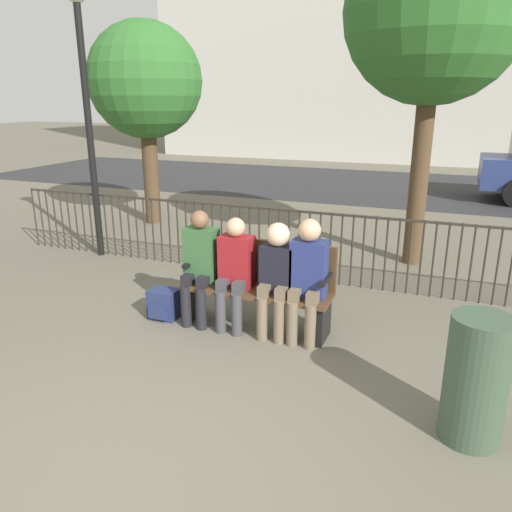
{
  "coord_description": "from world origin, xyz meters",
  "views": [
    {
      "loc": [
        1.75,
        -2.12,
        2.32
      ],
      "look_at": [
        0.0,
        2.35,
        0.8
      ],
      "focal_mm": 35.0,
      "sensor_mm": 36.0,
      "label": 1
    }
  ],
  "objects_px": {
    "backpack": "(164,304)",
    "tree_1": "(145,82)",
    "seated_person_2": "(277,272)",
    "seated_person_3": "(307,274)",
    "tree_0": "(435,13)",
    "seated_person_1": "(235,268)",
    "park_bench": "(259,282)",
    "lamp_post": "(85,84)",
    "trash_bin": "(476,380)",
    "seated_person_0": "(200,262)"
  },
  "relations": [
    {
      "from": "seated_person_0",
      "to": "lamp_post",
      "type": "relative_size",
      "value": 0.32
    },
    {
      "from": "seated_person_0",
      "to": "lamp_post",
      "type": "xyz_separation_m",
      "value": [
        -2.58,
        1.59,
        1.83
      ]
    },
    {
      "from": "seated_person_1",
      "to": "seated_person_3",
      "type": "height_order",
      "value": "seated_person_3"
    },
    {
      "from": "seated_person_2",
      "to": "tree_1",
      "type": "height_order",
      "value": "tree_1"
    },
    {
      "from": "backpack",
      "to": "tree_0",
      "type": "bearing_deg",
      "value": 51.97
    },
    {
      "from": "park_bench",
      "to": "backpack",
      "type": "xyz_separation_m",
      "value": [
        -1.04,
        -0.2,
        -0.33
      ]
    },
    {
      "from": "backpack",
      "to": "tree_1",
      "type": "bearing_deg",
      "value": 123.91
    },
    {
      "from": "backpack",
      "to": "trash_bin",
      "type": "relative_size",
      "value": 0.35
    },
    {
      "from": "seated_person_2",
      "to": "lamp_post",
      "type": "bearing_deg",
      "value": 155.07
    },
    {
      "from": "seated_person_3",
      "to": "tree_0",
      "type": "xyz_separation_m",
      "value": [
        0.77,
        2.96,
        2.67
      ]
    },
    {
      "from": "seated_person_0",
      "to": "trash_bin",
      "type": "relative_size",
      "value": 1.31
    },
    {
      "from": "seated_person_0",
      "to": "seated_person_1",
      "type": "relative_size",
      "value": 1.03
    },
    {
      "from": "tree_0",
      "to": "lamp_post",
      "type": "bearing_deg",
      "value": -163.23
    },
    {
      "from": "trash_bin",
      "to": "tree_1",
      "type": "bearing_deg",
      "value": 139.82
    },
    {
      "from": "seated_person_1",
      "to": "seated_person_2",
      "type": "height_order",
      "value": "seated_person_1"
    },
    {
      "from": "seated_person_0",
      "to": "tree_0",
      "type": "xyz_separation_m",
      "value": [
        1.95,
        2.96,
        2.69
      ]
    },
    {
      "from": "seated_person_0",
      "to": "tree_0",
      "type": "bearing_deg",
      "value": 56.65
    },
    {
      "from": "seated_person_1",
      "to": "seated_person_2",
      "type": "xyz_separation_m",
      "value": [
        0.45,
        -0.0,
        0.01
      ]
    },
    {
      "from": "seated_person_1",
      "to": "backpack",
      "type": "distance_m",
      "value": 0.97
    },
    {
      "from": "seated_person_1",
      "to": "tree_1",
      "type": "distance_m",
      "value": 5.41
    },
    {
      "from": "seated_person_2",
      "to": "backpack",
      "type": "relative_size",
      "value": 3.61
    },
    {
      "from": "lamp_post",
      "to": "tree_0",
      "type": "bearing_deg",
      "value": 16.77
    },
    {
      "from": "seated_person_1",
      "to": "tree_0",
      "type": "relative_size",
      "value": 0.26
    },
    {
      "from": "park_bench",
      "to": "lamp_post",
      "type": "distance_m",
      "value": 4.06
    },
    {
      "from": "seated_person_2",
      "to": "seated_person_0",
      "type": "bearing_deg",
      "value": 179.82
    },
    {
      "from": "seated_person_2",
      "to": "lamp_post",
      "type": "distance_m",
      "value": 4.21
    },
    {
      "from": "trash_bin",
      "to": "seated_person_2",
      "type": "bearing_deg",
      "value": 150.06
    },
    {
      "from": "seated_person_1",
      "to": "seated_person_0",
      "type": "bearing_deg",
      "value": 179.67
    },
    {
      "from": "seated_person_1",
      "to": "seated_person_2",
      "type": "bearing_deg",
      "value": -0.05
    },
    {
      "from": "seated_person_1",
      "to": "seated_person_3",
      "type": "xyz_separation_m",
      "value": [
        0.77,
        0.0,
        0.04
      ]
    },
    {
      "from": "park_bench",
      "to": "trash_bin",
      "type": "relative_size",
      "value": 1.69
    },
    {
      "from": "park_bench",
      "to": "seated_person_1",
      "type": "relative_size",
      "value": 1.33
    },
    {
      "from": "tree_1",
      "to": "trash_bin",
      "type": "relative_size",
      "value": 3.93
    },
    {
      "from": "seated_person_3",
      "to": "tree_1",
      "type": "xyz_separation_m",
      "value": [
        -4.16,
        3.73,
        1.91
      ]
    },
    {
      "from": "seated_person_1",
      "to": "backpack",
      "type": "relative_size",
      "value": 3.65
    },
    {
      "from": "seated_person_1",
      "to": "seated_person_3",
      "type": "bearing_deg",
      "value": 0.22
    },
    {
      "from": "tree_0",
      "to": "trash_bin",
      "type": "height_order",
      "value": "tree_0"
    },
    {
      "from": "backpack",
      "to": "tree_0",
      "type": "height_order",
      "value": "tree_0"
    },
    {
      "from": "backpack",
      "to": "tree_1",
      "type": "distance_m",
      "value": 5.2
    },
    {
      "from": "tree_1",
      "to": "tree_0",
      "type": "bearing_deg",
      "value": -8.92
    },
    {
      "from": "backpack",
      "to": "lamp_post",
      "type": "xyz_separation_m",
      "value": [
        -2.15,
        1.67,
        2.35
      ]
    },
    {
      "from": "trash_bin",
      "to": "backpack",
      "type": "bearing_deg",
      "value": 162.51
    },
    {
      "from": "trash_bin",
      "to": "seated_person_0",
      "type": "bearing_deg",
      "value": 158.55
    },
    {
      "from": "seated_person_3",
      "to": "tree_1",
      "type": "bearing_deg",
      "value": 138.09
    },
    {
      "from": "lamp_post",
      "to": "seated_person_2",
      "type": "bearing_deg",
      "value": -24.93
    },
    {
      "from": "park_bench",
      "to": "backpack",
      "type": "relative_size",
      "value": 4.85
    },
    {
      "from": "park_bench",
      "to": "seated_person_1",
      "type": "bearing_deg",
      "value": -148.98
    },
    {
      "from": "backpack",
      "to": "trash_bin",
      "type": "distance_m",
      "value": 3.27
    },
    {
      "from": "park_bench",
      "to": "seated_person_2",
      "type": "distance_m",
      "value": 0.33
    },
    {
      "from": "backpack",
      "to": "tree_1",
      "type": "height_order",
      "value": "tree_1"
    }
  ]
}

